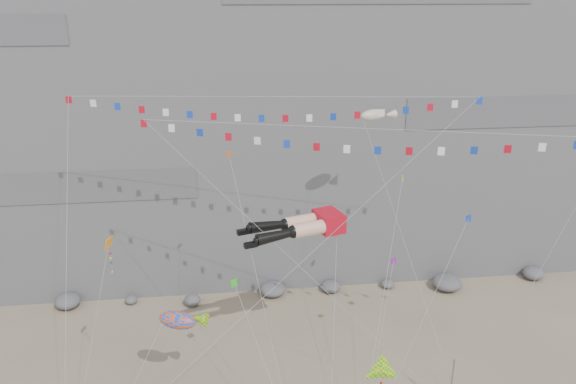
# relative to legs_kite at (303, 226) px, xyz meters

# --- Properties ---
(cliff) EXTENTS (80.00, 28.00, 50.00)m
(cliff) POSITION_rel_legs_kite_xyz_m (-1.14, 27.34, 12.16)
(cliff) COLOR slate
(cliff) RESTS_ON ground
(talus_boulders) EXTENTS (60.00, 3.00, 1.20)m
(talus_boulders) POSITION_rel_legs_kite_xyz_m (-1.14, 12.34, -12.24)
(talus_boulders) COLOR slate
(talus_boulders) RESTS_ON ground
(anchor_pole_right) EXTENTS (0.12, 0.12, 4.39)m
(anchor_pole_right) POSITION_rel_legs_kite_xyz_m (10.21, -5.64, -10.65)
(anchor_pole_right) COLOR gray
(anchor_pole_right) RESTS_ON ground
(legs_kite) EXTENTS (8.13, 15.71, 19.30)m
(legs_kite) POSITION_rel_legs_kite_xyz_m (0.00, 0.00, 0.00)
(legs_kite) COLOR #B60B1D
(legs_kite) RESTS_ON ground
(flag_banner_upper) EXTENTS (30.72, 15.64, 29.39)m
(flag_banner_upper) POSITION_rel_legs_kite_xyz_m (-1.68, 4.38, 8.75)
(flag_banner_upper) COLOR #B60B1D
(flag_banner_upper) RESTS_ON ground
(flag_banner_lower) EXTENTS (29.56, 9.02, 22.80)m
(flag_banner_lower) POSITION_rel_legs_kite_xyz_m (3.70, -2.06, 7.68)
(flag_banner_lower) COLOR #B60B1D
(flag_banner_lower) RESTS_ON ground
(harlequin_kite) EXTENTS (4.01, 5.09, 14.77)m
(harlequin_kite) POSITION_rel_legs_kite_xyz_m (-13.21, -3.28, 0.81)
(harlequin_kite) COLOR red
(harlequin_kite) RESTS_ON ground
(fish_windsock) EXTENTS (7.65, 7.64, 10.94)m
(fish_windsock) POSITION_rel_legs_kite_xyz_m (-9.29, -2.43, -5.78)
(fish_windsock) COLOR #EE480C
(fish_windsock) RESTS_ON ground
(delta_kite) EXTENTS (5.53, 3.70, 8.87)m
(delta_kite) POSITION_rel_legs_kite_xyz_m (3.71, -9.28, -6.12)
(delta_kite) COLOR yellow
(delta_kite) RESTS_ON ground
(blimp_windsock) EXTENTS (5.93, 15.10, 24.29)m
(blimp_windsock) POSITION_rel_legs_kite_xyz_m (6.78, 6.61, 6.62)
(blimp_windsock) COLOR beige
(blimp_windsock) RESTS_ON ground
(small_kite_a) EXTENTS (4.25, 13.38, 22.04)m
(small_kite_a) POSITION_rel_legs_kite_xyz_m (-5.03, 2.70, 4.19)
(small_kite_a) COLOR #FF6015
(small_kite_a) RESTS_ON ground
(small_kite_b) EXTENTS (5.32, 10.36, 14.48)m
(small_kite_b) POSITION_rel_legs_kite_xyz_m (6.95, -0.42, -3.31)
(small_kite_b) COLOR purple
(small_kite_b) RESTS_ON ground
(small_kite_c) EXTENTS (4.89, 10.29, 14.09)m
(small_kite_c) POSITION_rel_legs_kite_xyz_m (-5.13, -2.00, -3.46)
(small_kite_c) COLOR green
(small_kite_c) RESTS_ON ground
(small_kite_d) EXTENTS (7.21, 14.65, 21.80)m
(small_kite_d) POSITION_rel_legs_kite_xyz_m (8.11, 2.34, 1.97)
(small_kite_d) COLOR gold
(small_kite_d) RESTS_ON ground
(small_kite_e) EXTENTS (10.23, 8.80, 18.37)m
(small_kite_e) POSITION_rel_legs_kite_xyz_m (11.87, -1.66, 0.41)
(small_kite_e) COLOR #1336A6
(small_kite_e) RESTS_ON ground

